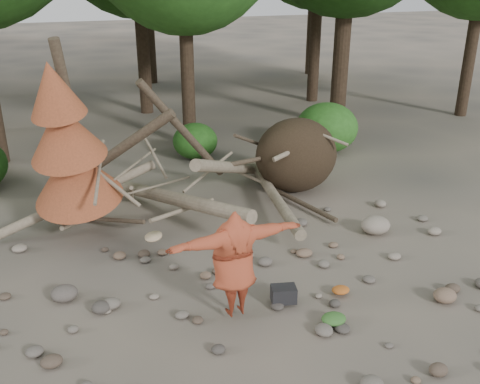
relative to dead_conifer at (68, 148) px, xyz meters
name	(u,v)px	position (x,y,z in m)	size (l,w,h in m)	color
ground	(268,290)	(3.12, -3.37, -2.11)	(120.00, 120.00, 0.00)	#514C44
deadfall_pile	(277,160)	(5.13, 0.87, -1.16)	(8.55, 5.24, 3.30)	#332619
dead_conifer	(68,148)	(0.00, 0.00, 0.00)	(2.06, 2.16, 4.35)	#4C3F30
bush_mid	(195,141)	(3.92, 4.43, -1.55)	(1.40, 1.40, 1.12)	#27601B
bush_right	(327,128)	(8.12, 3.63, -1.31)	(2.00, 2.00, 1.60)	#317223
frisbee_thrower	(234,263)	(2.26, -3.89, -1.08)	(2.68, 0.78, 1.90)	#A94126
backpack	(283,297)	(3.20, -3.86, -1.97)	(0.44, 0.29, 0.29)	black
cloth_green	(334,321)	(3.73, -4.72, -2.03)	(0.43, 0.35, 0.16)	#356629
cloth_orange	(340,292)	(4.30, -3.97, -2.05)	(0.33, 0.27, 0.12)	#B65A1F
boulder_front_right	(445,295)	(5.95, -4.79, -1.99)	(0.42, 0.38, 0.25)	#7C624E
boulder_mid_right	(376,225)	(6.30, -2.03, -1.91)	(0.66, 0.60, 0.40)	gray
boulder_mid_left	(64,293)	(-0.45, -2.40, -1.97)	(0.48, 0.43, 0.29)	#59514B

